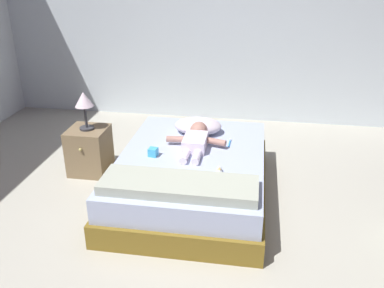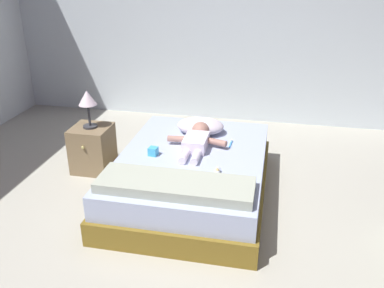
% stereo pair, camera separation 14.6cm
% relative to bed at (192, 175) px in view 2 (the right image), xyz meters
% --- Properties ---
extents(ground_plane, '(8.00, 8.00, 0.00)m').
position_rel_bed_xyz_m(ground_plane, '(0.19, -0.96, -0.20)').
color(ground_plane, '#B1AD9E').
extents(wall_behind_bed, '(8.00, 0.12, 2.87)m').
position_rel_bed_xyz_m(wall_behind_bed, '(0.19, 2.04, 1.24)').
color(wall_behind_bed, silver).
rests_on(wall_behind_bed, ground_plane).
extents(bed, '(1.28, 1.77, 0.40)m').
position_rel_bed_xyz_m(bed, '(0.00, 0.00, 0.00)').
color(bed, brown).
rests_on(bed, ground_plane).
extents(pillow, '(0.45, 0.33, 0.15)m').
position_rel_bed_xyz_m(pillow, '(-0.02, 0.49, 0.28)').
color(pillow, silver).
rests_on(pillow, bed).
extents(baby, '(0.54, 0.64, 0.17)m').
position_rel_bed_xyz_m(baby, '(0.01, 0.18, 0.27)').
color(baby, white).
rests_on(baby, bed).
extents(toothbrush, '(0.02, 0.15, 0.02)m').
position_rel_bed_xyz_m(toothbrush, '(0.30, 0.29, 0.21)').
color(toothbrush, '#3A97F2').
rests_on(toothbrush, bed).
extents(nightstand, '(0.37, 0.40, 0.45)m').
position_rel_bed_xyz_m(nightstand, '(-1.07, 0.29, 0.03)').
color(nightstand, '#7F6849').
rests_on(nightstand, ground_plane).
extents(lamp, '(0.17, 0.17, 0.37)m').
position_rel_bed_xyz_m(lamp, '(-1.07, 0.29, 0.53)').
color(lamp, '#333338').
rests_on(lamp, nightstand).
extents(blanket, '(1.15, 0.37, 0.08)m').
position_rel_bed_xyz_m(blanket, '(0.00, -0.60, 0.24)').
color(blanket, '#A9AF9D').
rests_on(blanket, bed).
extents(toy_block, '(0.08, 0.08, 0.07)m').
position_rel_bed_xyz_m(toy_block, '(-0.32, -0.08, 0.24)').
color(toy_block, '#40B0E3').
rests_on(toy_block, bed).
extents(baby_bottle, '(0.05, 0.12, 0.07)m').
position_rel_bed_xyz_m(baby_bottle, '(0.27, -0.32, 0.23)').
color(baby_bottle, white).
rests_on(baby_bottle, bed).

